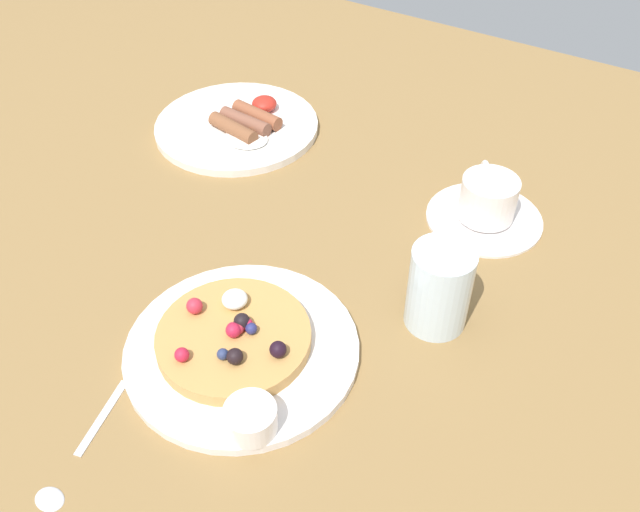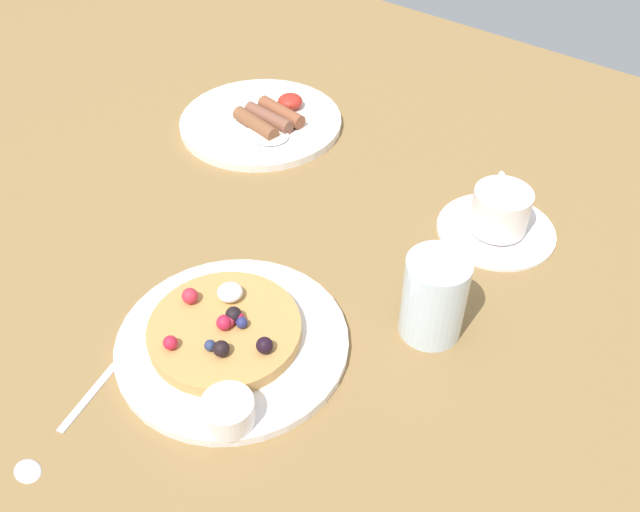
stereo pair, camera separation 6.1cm
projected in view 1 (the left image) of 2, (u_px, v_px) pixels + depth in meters
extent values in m
cube|color=olive|center=(278.00, 286.00, 0.81)|extent=(2.04, 1.46, 0.03)
cylinder|color=white|center=(242.00, 349.00, 0.72)|extent=(0.24, 0.24, 0.01)
cylinder|color=tan|center=(234.00, 338.00, 0.71)|extent=(0.16, 0.16, 0.02)
sphere|color=black|center=(242.00, 321.00, 0.71)|extent=(0.02, 0.02, 0.02)
sphere|color=#C72A3C|center=(194.00, 306.00, 0.72)|extent=(0.02, 0.02, 0.02)
sphere|color=#C22A3C|center=(238.00, 328.00, 0.70)|extent=(0.01, 0.01, 0.01)
sphere|color=#CA2343|center=(233.00, 328.00, 0.70)|extent=(0.01, 0.01, 0.01)
sphere|color=red|center=(180.00, 354.00, 0.68)|extent=(0.01, 0.01, 0.01)
sphere|color=#C31E3C|center=(233.00, 330.00, 0.70)|extent=(0.02, 0.02, 0.02)
sphere|color=black|center=(235.00, 356.00, 0.67)|extent=(0.02, 0.02, 0.02)
sphere|color=navy|center=(223.00, 354.00, 0.68)|extent=(0.01, 0.01, 0.01)
sphere|color=navy|center=(251.00, 329.00, 0.70)|extent=(0.01, 0.01, 0.01)
sphere|color=black|center=(278.00, 349.00, 0.68)|extent=(0.02, 0.02, 0.02)
sphere|color=#C11E40|center=(247.00, 324.00, 0.71)|extent=(0.01, 0.01, 0.01)
ellipsoid|color=white|center=(236.00, 299.00, 0.73)|extent=(0.03, 0.03, 0.02)
cylinder|color=white|center=(251.00, 419.00, 0.63)|extent=(0.05, 0.05, 0.03)
cylinder|color=maroon|center=(250.00, 415.00, 0.63)|extent=(0.04, 0.04, 0.00)
cylinder|color=white|center=(237.00, 126.00, 1.03)|extent=(0.24, 0.24, 0.01)
cylinder|color=brown|center=(257.00, 115.00, 1.02)|extent=(0.09, 0.03, 0.02)
cylinder|color=brown|center=(245.00, 122.00, 1.01)|extent=(0.08, 0.03, 0.02)
cylinder|color=brown|center=(233.00, 128.00, 0.99)|extent=(0.09, 0.04, 0.02)
ellipsoid|color=white|center=(246.00, 138.00, 0.99)|extent=(0.07, 0.06, 0.01)
sphere|color=yellow|center=(246.00, 135.00, 0.99)|extent=(0.02, 0.02, 0.02)
ellipsoid|color=red|center=(264.00, 104.00, 1.05)|extent=(0.04, 0.04, 0.02)
cylinder|color=white|center=(484.00, 217.00, 0.88)|extent=(0.15, 0.15, 0.01)
cylinder|color=white|center=(488.00, 198.00, 0.85)|extent=(0.07, 0.07, 0.05)
torus|color=white|center=(484.00, 175.00, 0.89)|extent=(0.03, 0.04, 0.04)
cylinder|color=#7D5B4B|center=(491.00, 187.00, 0.84)|extent=(0.06, 0.06, 0.00)
cube|color=silver|center=(102.00, 417.00, 0.66)|extent=(0.03, 0.09, 0.00)
ellipsoid|color=silver|center=(49.00, 498.00, 0.60)|extent=(0.03, 0.02, 0.01)
cylinder|color=silver|center=(439.00, 288.00, 0.72)|extent=(0.07, 0.07, 0.10)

